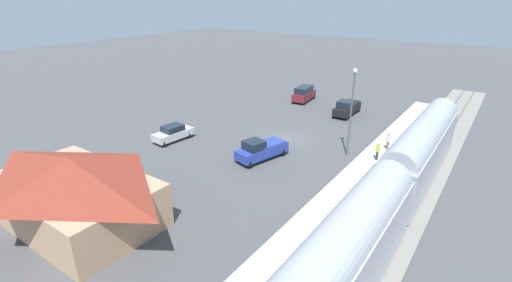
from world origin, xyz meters
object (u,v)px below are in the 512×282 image
(station_building, at_px, (74,189))
(pedestrian_waiting_far, at_px, (378,150))
(pickup_blue, at_px, (261,149))
(light_pole_near_platform, at_px, (352,103))
(pedestrian_on_platform, at_px, (388,140))
(suv_maroon, at_px, (304,94))
(pickup_black, at_px, (347,108))
(sedan_silver, at_px, (173,133))

(station_building, height_order, pedestrian_waiting_far, station_building)
(pickup_blue, distance_m, light_pole_near_platform, 9.67)
(pedestrian_on_platform, xyz_separation_m, suv_maroon, (15.92, -11.92, -0.13))
(station_building, bearing_deg, pickup_black, -100.30)
(sedan_silver, xyz_separation_m, light_pole_near_platform, (-17.13, -7.17, 4.50))
(pedestrian_waiting_far, distance_m, pickup_blue, 11.03)
(pedestrian_on_platform, distance_m, pedestrian_waiting_far, 3.19)
(pedestrian_waiting_far, height_order, light_pole_near_platform, light_pole_near_platform)
(suv_maroon, height_order, pickup_black, suv_maroon)
(pedestrian_waiting_far, height_order, suv_maroon, suv_maroon)
(suv_maroon, bearing_deg, light_pole_near_platform, 130.55)
(pedestrian_waiting_far, relative_size, light_pole_near_platform, 0.20)
(pedestrian_on_platform, xyz_separation_m, sedan_silver, (20.15, 10.34, -0.40))
(station_building, distance_m, pedestrian_on_platform, 28.66)
(pedestrian_on_platform, xyz_separation_m, light_pole_near_platform, (3.01, 3.17, 4.09))
(light_pole_near_platform, bearing_deg, pedestrian_on_platform, -133.57)
(light_pole_near_platform, bearing_deg, pedestrian_waiting_far, 179.52)
(sedan_silver, bearing_deg, light_pole_near_platform, -157.29)
(pickup_black, xyz_separation_m, pickup_blue, (1.47, 17.95, 0.00))
(pedestrian_waiting_far, bearing_deg, pedestrian_on_platform, -90.90)
(sedan_silver, bearing_deg, pickup_black, -121.90)
(pickup_black, distance_m, pickup_blue, 18.01)
(station_building, xyz_separation_m, light_pole_near_platform, (-11.20, -21.69, 2.80))
(pedestrian_on_platform, bearing_deg, pickup_black, -48.51)
(pickup_blue, relative_size, light_pole_near_platform, 0.66)
(station_building, height_order, light_pole_near_platform, light_pole_near_platform)
(pedestrian_waiting_far, bearing_deg, station_building, 56.82)
(sedan_silver, relative_size, pickup_blue, 0.81)
(pedestrian_on_platform, height_order, pickup_blue, pickup_blue)
(station_building, xyz_separation_m, suv_maroon, (1.71, -36.77, -1.43))
(suv_maroon, xyz_separation_m, pickup_black, (-7.88, 2.82, -0.12))
(sedan_silver, height_order, pickup_blue, pickup_blue)
(station_building, bearing_deg, light_pole_near_platform, -117.31)
(suv_maroon, distance_m, sedan_silver, 22.65)
(station_building, distance_m, pickup_blue, 16.75)
(suv_maroon, relative_size, light_pole_near_platform, 0.59)
(station_building, relative_size, light_pole_near_platform, 1.43)
(pickup_black, bearing_deg, pickup_blue, 85.32)
(sedan_silver, bearing_deg, pedestrian_waiting_far, -160.43)
(station_building, xyz_separation_m, pickup_blue, (-4.70, -16.00, -1.55))
(pickup_black, bearing_deg, light_pole_near_platform, 112.30)
(pickup_blue, bearing_deg, suv_maroon, -72.85)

